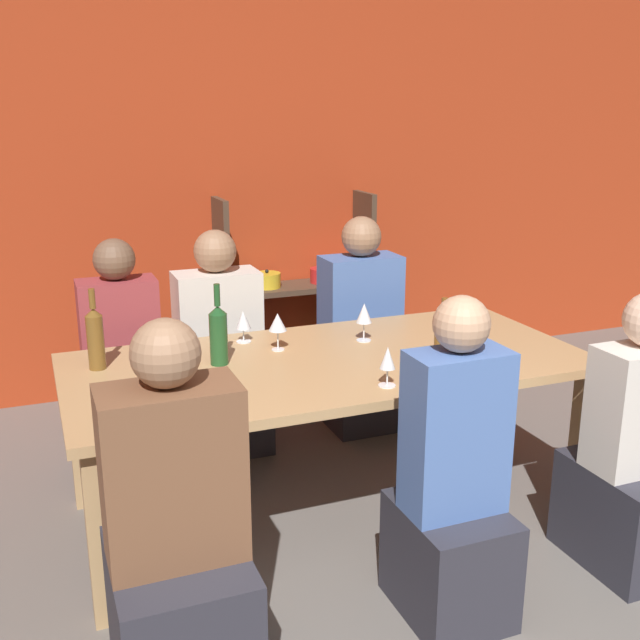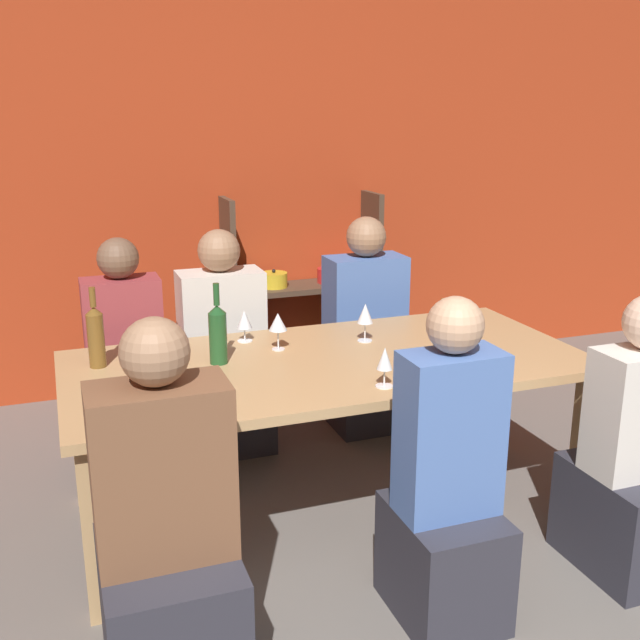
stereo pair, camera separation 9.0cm
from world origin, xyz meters
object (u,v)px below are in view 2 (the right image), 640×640
Objects in this scene: wine_glass_red_a at (365,315)px; wine_glass_red_d at (165,341)px; wine_bottle_green at (442,340)px; wine_bottle_dark at (218,333)px; person_far_c at (127,382)px; wine_glass_red_b at (244,321)px; dining_table at (328,376)px; person_near_a at (168,559)px; shelf_unit at (302,315)px; wine_glass_red_c at (385,360)px; wine_bottle_amber at (96,335)px; wine_glass_empty_a at (206,381)px; person_far_a at (223,367)px; person_far_b at (364,349)px; person_near_b at (633,471)px; wine_glass_red_e at (278,323)px; person_near_c at (446,503)px.

wine_glass_red_a is 0.93m from wine_glass_red_d.
wine_bottle_dark reaches higher than wine_bottle_green.
wine_glass_red_a is 1.28m from person_far_c.
wine_bottle_green reaches higher than wine_glass_red_b.
wine_glass_red_d is at bearing 166.83° from dining_table.
wine_glass_red_d is at bearing 80.62° from person_near_a.
shelf_unit reaches higher than wine_glass_red_c.
wine_bottle_dark is 1.02× the size of wine_bottle_amber.
wine_glass_red_b is (-0.68, 0.65, -0.02)m from wine_bottle_green.
dining_table is at bearing 32.42° from wine_glass_empty_a.
wine_glass_empty_a is (-0.34, -0.76, 0.01)m from wine_glass_red_b.
wine_glass_empty_a is at bearing -173.50° from wine_bottle_green.
dining_table is 0.50m from wine_glass_red_b.
shelf_unit reaches higher than wine_glass_empty_a.
wine_glass_empty_a is 0.13× the size of person_far_a.
person_far_a is at bearing 89.96° from wine_glass_red_b.
wine_glass_red_b is at bearing 31.71° from person_far_b.
person_far_b is (-0.41, 1.70, 0.02)m from person_near_b.
wine_bottle_green is at bearing 137.97° from person_far_c.
wine_glass_red_e reaches higher than wine_glass_red_c.
person_far_b is at bearing 103.42° from person_near_b.
wine_bottle_dark is 0.31m from wine_glass_red_e.
person_near_c is at bearing 119.43° from person_far_c.
wine_bottle_green is 0.74m from wine_glass_red_e.
dining_table is at bearing -51.18° from wine_glass_red_e.
wine_glass_red_b is (0.67, 0.13, -0.04)m from wine_bottle_amber.
wine_glass_red_e is at bearing 5.07° from wine_glass_red_d.
person_far_b reaches higher than wine_glass_red_a.
wine_glass_empty_a is (-0.15, -0.50, -0.02)m from wine_bottle_dark.
wine_glass_red_b is at bearing 89.96° from person_far_a.
person_far_c reaches higher than wine_glass_red_e.
dining_table is 1.86× the size of person_far_b.
wine_glass_red_b is at bearing 122.78° from wine_glass_red_e.
wine_bottle_green is at bearing -20.79° from wine_bottle_amber.
shelf_unit reaches higher than wine_glass_red_a.
wine_bottle_dark is at bearing 137.74° from wine_glass_red_c.
wine_bottle_amber is 2.02× the size of wine_glass_red_e.
wine_glass_red_e is (-0.42, 0.02, -0.00)m from wine_glass_red_a.
person_near_b is (0.56, -0.54, -0.43)m from wine_bottle_green.
wine_glass_red_c is 1.53m from person_far_c.
wine_bottle_dark reaches higher than wine_glass_red_b.
wine_bottle_dark is 2.05× the size of wine_glass_red_e.
person_near_a reaches higher than wine_glass_red_d.
wine_glass_empty_a is at bearing -127.13° from wine_glass_red_e.
person_near_c reaches higher than wine_bottle_dark.
wine_glass_red_a is at bearing -97.00° from shelf_unit.
wine_glass_red_e is (0.78, -0.04, -0.01)m from wine_bottle_amber.
wine_glass_red_d reaches higher than dining_table.
person_far_b is at bearing 47.53° from wine_glass_empty_a.
wine_bottle_dark reaches higher than wine_glass_red_e.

